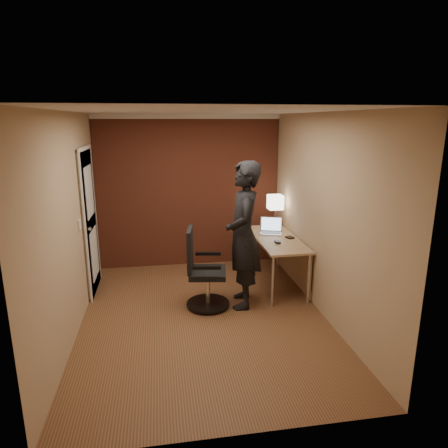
% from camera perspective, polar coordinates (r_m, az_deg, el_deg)
% --- Properties ---
extents(room, '(4.00, 4.00, 4.00)m').
position_cam_1_polar(room, '(6.19, -7.22, 4.90)').
color(room, brown).
rests_on(room, ground).
extents(desk, '(0.60, 1.50, 0.73)m').
position_cam_1_polar(desk, '(5.96, 8.16, -3.12)').
color(desk, tan).
rests_on(desk, ground).
extents(desk_lamp, '(0.22, 0.22, 0.54)m').
position_cam_1_polar(desk_lamp, '(6.32, 7.34, 3.05)').
color(desk_lamp, silver).
rests_on(desk_lamp, desk).
extents(laptop, '(0.39, 0.35, 0.23)m').
position_cam_1_polar(laptop, '(6.13, 6.70, -0.68)').
color(laptop, silver).
rests_on(laptop, desk).
extents(mouse, '(0.07, 0.11, 0.03)m').
position_cam_1_polar(mouse, '(5.64, 7.65, -2.58)').
color(mouse, black).
rests_on(mouse, desk).
extents(wallet, '(0.12, 0.13, 0.02)m').
position_cam_1_polar(wallet, '(5.91, 9.39, -1.90)').
color(wallet, black).
rests_on(wallet, desk).
extents(office_chair, '(0.57, 0.63, 1.05)m').
position_cam_1_polar(office_chair, '(5.24, -3.08, -7.12)').
color(office_chair, black).
rests_on(office_chair, ground).
extents(person, '(0.56, 0.76, 1.92)m').
position_cam_1_polar(person, '(5.15, 2.80, -1.65)').
color(person, black).
rests_on(person, ground).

